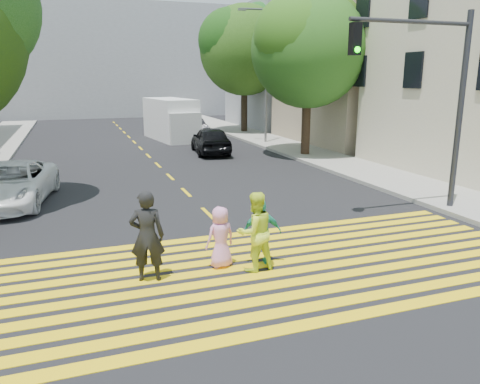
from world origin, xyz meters
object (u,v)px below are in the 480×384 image
pedestrian_woman (255,232)px  white_sedan (11,184)px  dark_car_parked (195,126)px  pedestrian_extra (262,232)px  traffic_signal (433,85)px  silver_car (165,123)px  tree_right_far (245,45)px  pedestrian_child (220,237)px  tree_right_near (309,44)px  pedestrian_man (147,236)px  white_van (172,120)px  dark_car_near (211,140)px

pedestrian_woman → white_sedan: bearing=-63.2°
dark_car_parked → pedestrian_woman: bearing=-103.8°
pedestrian_extra → traffic_signal: (6.35, 2.13, 3.22)m
pedestrian_extra → silver_car: (3.21, 28.54, -0.12)m
silver_car → dark_car_parked: silver_car is taller
tree_right_far → pedestrian_child: bearing=-111.6°
pedestrian_extra → silver_car: pedestrian_extra is taller
tree_right_near → white_sedan: bearing=-158.3°
tree_right_near → pedestrian_man: (-10.68, -13.34, -4.93)m
white_sedan → white_van: white_van is taller
pedestrian_man → silver_car: (5.81, 28.57, -0.34)m
pedestrian_man → pedestrian_extra: size_ratio=1.29×
pedestrian_child → pedestrian_extra: pedestrian_extra is taller
tree_right_near → pedestrian_man: 17.79m
pedestrian_extra → white_sedan: 9.78m
tree_right_far → tree_right_near: bearing=-93.8°
pedestrian_child → silver_car: bearing=-110.3°
tree_right_far → white_sedan: 23.47m
pedestrian_woman → tree_right_near: bearing=-130.3°
tree_right_near → dark_car_parked: size_ratio=2.38×
pedestrian_child → white_sedan: size_ratio=0.28×
tree_right_near → pedestrian_extra: tree_right_near is taller
dark_car_parked → white_sedan: bearing=-124.2°
pedestrian_man → white_van: size_ratio=0.32×
silver_car → pedestrian_woman: bearing=83.1°
silver_car → tree_right_near: bearing=107.8°
tree_right_near → traffic_signal: 11.49m
pedestrian_woman → dark_car_parked: size_ratio=0.49×
pedestrian_man → pedestrian_child: bearing=-160.0°
tree_right_far → traffic_signal: 23.10m
pedestrian_man → dark_car_parked: pedestrian_man is taller
dark_car_parked → pedestrian_extra: bearing=-103.3°
pedestrian_man → pedestrian_woman: pedestrian_man is taller
pedestrian_extra → white_van: 22.91m
pedestrian_child → tree_right_far: bearing=-123.6°
dark_car_near → traffic_signal: 14.49m
traffic_signal → white_van: bearing=100.9°
tree_right_near → pedestrian_woman: bearing=-121.6°
tree_right_near → white_sedan: 16.02m
tree_right_far → pedestrian_child: (-9.79, -24.78, -5.84)m
tree_right_near → dark_car_parked: (-3.23, 11.87, -5.31)m
white_sedan → dark_car_near: (9.42, 8.22, 0.06)m
dark_car_near → traffic_signal: traffic_signal is taller
tree_right_far → pedestrian_woman: size_ratio=5.41×
pedestrian_woman → silver_car: bearing=-105.6°
dark_car_near → white_van: size_ratio=0.73×
pedestrian_woman → pedestrian_man: bearing=-14.9°
tree_right_far → dark_car_near: bearing=-121.1°
pedestrian_man → dark_car_near: 17.07m
white_sedan → traffic_signal: 13.94m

